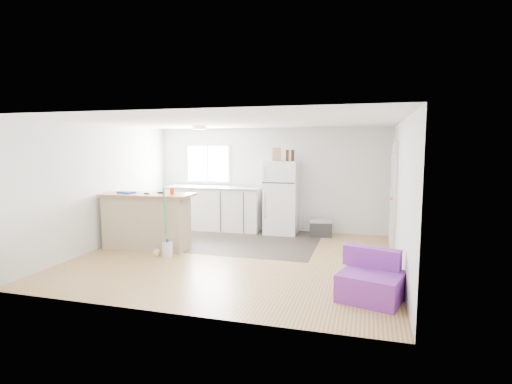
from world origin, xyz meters
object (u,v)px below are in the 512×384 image
Objects in this scene: cleaner_jug at (167,249)px; mop at (159,243)px; refrigerator at (281,197)px; cooler at (321,228)px; bottle_left at (287,156)px; peninsula at (147,221)px; bottle_right at (293,156)px; cardboard_box at (276,154)px; purple_seat at (371,281)px; blue_tray at (126,192)px; kitchen_cabinets at (214,208)px; red_cup at (172,191)px.

mop reaches higher than cleaner_jug.
cooler is (0.90, -0.06, -0.63)m from refrigerator.
cooler is 2.18× the size of bottle_left.
mop is at bearing -43.04° from peninsula.
refrigerator is at bearing 175.33° from bottle_right.
cardboard_box is at bearing 39.00° from peninsula.
bottle_left is at bearing 134.33° from purple_seat.
cardboard_box is at bearing 176.53° from bottle_left.
blue_tray is at bearing -143.95° from bottle_left.
bottle_left is at bearing -150.60° from bottle_right.
kitchen_cabinets is at bearing 177.19° from bottle_left.
kitchen_cabinets is 2.08m from red_cup.
bottle_right is at bearing 45.42° from red_cup.
cooler is 4.54× the size of red_cup.
cooler is 3.44m from cleaner_jug.
mop is 5.01× the size of bottle_left.
purple_seat is 4.29m from cardboard_box.
peninsula is at bearing -140.60° from bottle_left.
purple_seat reaches higher than cleaner_jug.
blue_tray is (-1.06, 0.39, 0.95)m from cleaner_jug.
blue_tray is 1.00× the size of cardboard_box.
refrigerator is 1.10m from cooler.
blue_tray is (-4.56, 1.41, 0.87)m from purple_seat.
cleaner_jug is (-3.50, 1.02, -0.08)m from purple_seat.
cardboard_box is 1.20× the size of bottle_left.
bottle_left is (-0.76, -0.02, 1.58)m from cooler.
cardboard_box is at bearing 69.48° from cleaner_jug.
kitchen_cabinets is 2.55m from cooler.
mop is at bearing 179.99° from purple_seat.
mop is 3.47m from bottle_right.
refrigerator is (1.63, -0.01, 0.30)m from kitchen_cabinets.
purple_seat is 4.16m from bottle_left.
peninsula is at bearing 9.07° from blue_tray.
refrigerator reaches higher than cooler.
mop reaches higher than red_cup.
cardboard_box reaches higher than cooler.
cleaner_jug is 1.10× the size of cardboard_box.
cardboard_box is (1.58, 1.92, 0.66)m from red_cup.
red_cup is at bearing 116.11° from cleaner_jug.
cardboard_box reaches higher than purple_seat.
peninsula is at bearing -139.84° from refrigerator.
refrigerator is 4.99× the size of cleaner_jug.
cooler is at bearing 1.50° from bottle_left.
cleaner_jug is at bearing -42.84° from mop.
cardboard_box is 1.20× the size of bottle_right.
bottle_left is at bearing 171.70° from cooler.
bottle_left is at bearing -3.47° from cardboard_box.
refrigerator reaches higher than purple_seat.
cardboard_box reaches higher than peninsula.
red_cup is (-0.06, -1.99, 0.62)m from kitchen_cabinets.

